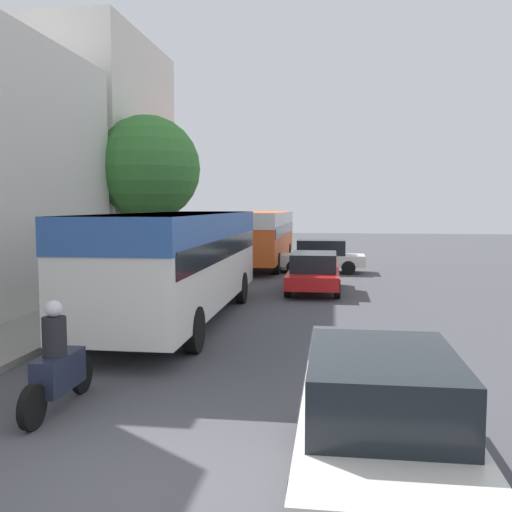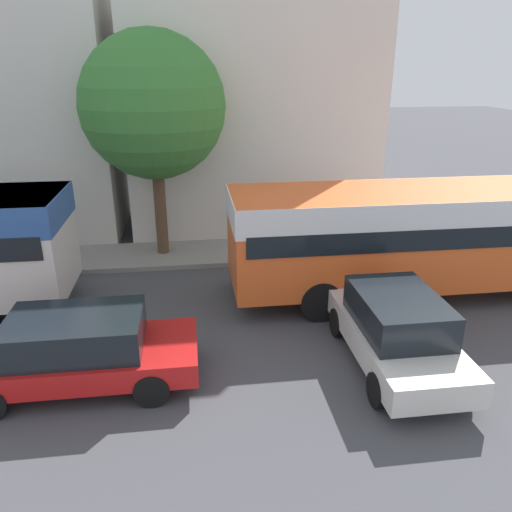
# 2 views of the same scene
# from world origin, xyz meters

# --- Properties ---
(building_far_terrace) EXTENTS (5.80, 8.53, 10.61)m
(building_far_terrace) POSITION_xyz_m (-9.10, 19.36, 5.31)
(building_far_terrace) COLOR silver
(building_far_terrace) RESTS_ON ground_plane
(bus_following) EXTENTS (2.67, 10.54, 2.82)m
(bus_following) POSITION_xyz_m (-1.62, 23.26, 1.85)
(bus_following) COLOR #EA5B23
(bus_following) RESTS_ON ground_plane
(car_crossing) EXTENTS (1.90, 4.43, 1.43)m
(car_crossing) POSITION_xyz_m (1.45, 14.84, 0.75)
(car_crossing) COLOR red
(car_crossing) RESTS_ON ground_plane
(car_distant) EXTENTS (4.04, 1.81, 1.54)m
(car_distant) POSITION_xyz_m (1.59, 21.01, 0.79)
(car_distant) COLOR silver
(car_distant) RESTS_ON ground_plane
(street_tree) EXTENTS (4.18, 4.18, 6.56)m
(street_tree) POSITION_xyz_m (-5.21, 16.13, 4.60)
(street_tree) COLOR brown
(street_tree) RESTS_ON sidewalk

